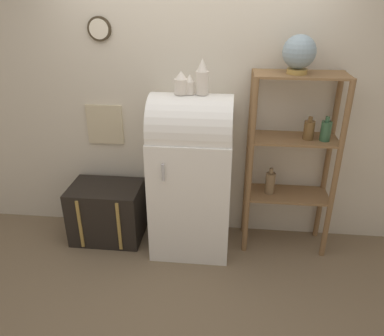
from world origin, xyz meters
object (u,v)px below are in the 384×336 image
object	(u,v)px
refrigerator	(191,173)
globe	(299,53)
suitcase_trunk	(107,212)
vase_left	(181,83)
vase_right	(202,78)
vase_center	(190,85)

from	to	relation	value
refrigerator	globe	distance (m)	1.36
suitcase_trunk	globe	xyz separation A→B (m)	(1.70, 0.05, 1.56)
vase_left	vase_right	distance (m)	0.18
refrigerator	globe	xyz separation A→B (m)	(0.85, 0.09, 1.06)
suitcase_trunk	vase_center	size ratio (longest dim) A/B	4.23
refrigerator	vase_left	world-z (taller)	vase_left
refrigerator	vase_center	distance (m)	0.81
globe	vase_left	bearing A→B (deg)	-174.06
suitcase_trunk	vase_center	xyz separation A→B (m)	(0.84, -0.05, 1.31)
suitcase_trunk	globe	distance (m)	2.31
vase_left	vase_center	bearing A→B (deg)	-1.20
globe	vase_right	world-z (taller)	globe
globe	vase_right	bearing A→B (deg)	-173.39
globe	vase_left	size ratio (longest dim) A/B	1.59
suitcase_trunk	vase_right	size ratio (longest dim) A/B	2.37
vase_left	vase_center	world-z (taller)	vase_left
suitcase_trunk	globe	world-z (taller)	globe
globe	vase_left	xyz separation A→B (m)	(-0.93, -0.10, -0.24)
suitcase_trunk	vase_center	distance (m)	1.55
refrigerator	globe	world-z (taller)	globe
suitcase_trunk	globe	bearing A→B (deg)	1.67
refrigerator	vase_center	size ratio (longest dim) A/B	9.30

